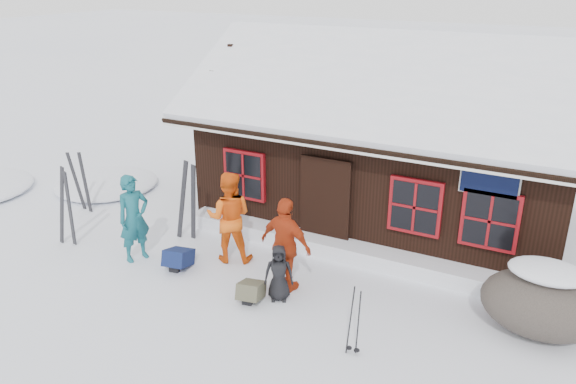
# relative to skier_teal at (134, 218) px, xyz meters

# --- Properties ---
(ground) EXTENTS (120.00, 120.00, 0.00)m
(ground) POSITION_rel_skier_teal_xyz_m (2.37, -0.18, -0.93)
(ground) COLOR white
(ground) RESTS_ON ground
(mountain_hut) EXTENTS (8.90, 6.09, 4.42)m
(mountain_hut) POSITION_rel_skier_teal_xyz_m (3.87, 4.80, 0.65)
(mountain_hut) COLOR black
(mountain_hut) RESTS_ON ground
(snow_drift) EXTENTS (7.60, 0.60, 0.35)m
(snow_drift) POSITION_rel_skier_teal_xyz_m (3.87, 2.07, -0.75)
(snow_drift) COLOR white
(snow_drift) RESTS_ON ground
(snow_mounds) EXTENTS (20.60, 13.20, 0.48)m
(snow_mounds) POSITION_rel_skier_teal_xyz_m (4.02, 1.69, -0.93)
(snow_mounds) COLOR white
(snow_mounds) RESTS_ON ground
(skier_teal) EXTENTS (0.65, 0.79, 1.85)m
(skier_teal) POSITION_rel_skier_teal_xyz_m (0.00, 0.00, 0.00)
(skier_teal) COLOR #155964
(skier_teal) RESTS_ON ground
(skier_orange_left) EXTENTS (1.15, 1.05, 1.93)m
(skier_orange_left) POSITION_rel_skier_teal_xyz_m (1.74, 0.88, 0.04)
(skier_orange_left) COLOR #EF5B10
(skier_orange_left) RESTS_ON ground
(skier_orange_right) EXTENTS (1.14, 0.60, 1.85)m
(skier_orange_right) POSITION_rel_skier_teal_xyz_m (3.31, 0.37, -0.00)
(skier_orange_right) COLOR #B03212
(skier_orange_right) RESTS_ON ground
(skier_crouched) EXTENTS (0.63, 0.54, 1.08)m
(skier_crouched) POSITION_rel_skier_teal_xyz_m (3.36, 0.00, -0.38)
(skier_crouched) COLOR black
(skier_crouched) RESTS_ON ground
(boulder) EXTENTS (1.95, 1.46, 1.15)m
(boulder) POSITION_rel_skier_teal_xyz_m (7.67, 1.12, -0.35)
(boulder) COLOR #4F463F
(boulder) RESTS_ON ground
(ski_pair_left) EXTENTS (0.68, 0.23, 1.86)m
(ski_pair_left) POSITION_rel_skier_teal_xyz_m (-1.73, -0.20, -0.04)
(ski_pair_left) COLOR black
(ski_pair_left) RESTS_ON ground
(ski_pair_mid) EXTENTS (0.55, 0.18, 1.56)m
(ski_pair_mid) POSITION_rel_skier_teal_xyz_m (-2.95, 1.35, -0.19)
(ski_pair_mid) COLOR black
(ski_pair_mid) RESTS_ON ground
(ski_pair_right) EXTENTS (0.68, 0.19, 1.88)m
(ski_pair_right) POSITION_rel_skier_teal_xyz_m (0.41, 1.26, -0.03)
(ski_pair_right) COLOR black
(ski_pair_right) RESTS_ON ground
(ski_poles) EXTENTS (0.22, 0.11, 1.23)m
(ski_poles) POSITION_rel_skier_teal_xyz_m (5.15, -0.85, -0.35)
(ski_poles) COLOR black
(ski_poles) RESTS_ON ground
(backpack_blue) EXTENTS (0.56, 0.67, 0.33)m
(backpack_blue) POSITION_rel_skier_teal_xyz_m (1.02, 0.07, -0.76)
(backpack_blue) COLOR #111D49
(backpack_blue) RESTS_ON ground
(backpack_olive) EXTENTS (0.51, 0.61, 0.29)m
(backpack_olive) POSITION_rel_skier_teal_xyz_m (2.95, -0.29, -0.78)
(backpack_olive) COLOR #504D39
(backpack_olive) RESTS_ON ground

